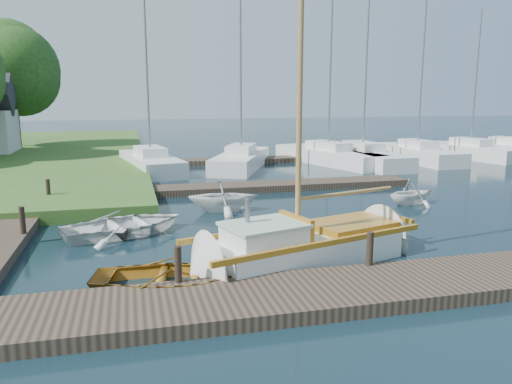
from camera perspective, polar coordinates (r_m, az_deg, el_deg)
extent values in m
plane|color=black|center=(16.33, 0.00, -4.14)|extent=(160.00, 160.00, 0.00)
cube|color=#2F241B|center=(10.86, 8.01, -11.31)|extent=(18.00, 2.20, 0.30)
cube|color=#2F241B|center=(18.22, -26.95, -3.27)|extent=(2.20, 18.00, 0.30)
cube|color=#2F241B|center=(22.93, 0.83, 0.63)|extent=(14.00, 1.60, 0.30)
cube|color=#2F241B|center=(34.47, 9.59, 3.94)|extent=(30.00, 1.60, 0.30)
cylinder|color=black|center=(10.91, -8.90, -8.15)|extent=(0.16, 0.16, 0.80)
cylinder|color=black|center=(12.14, 12.88, -6.32)|extent=(0.16, 0.16, 0.80)
cylinder|color=black|center=(15.99, -25.14, -2.93)|extent=(0.16, 0.16, 0.80)
cylinder|color=black|center=(20.82, -22.66, 0.27)|extent=(0.16, 0.16, 0.80)
cube|color=silver|center=(13.09, 5.44, -6.97)|extent=(5.36, 3.32, 0.90)
cone|color=silver|center=(15.02, 14.94, -4.95)|extent=(1.80, 2.25, 1.96)
cone|color=silver|center=(11.69, -6.51, -9.22)|extent=(1.51, 2.16, 1.96)
cube|color=#996313|center=(13.69, 3.17, -3.92)|extent=(5.99, 1.85, 0.14)
cube|color=#996313|center=(12.23, 8.08, -5.83)|extent=(5.99, 1.85, 0.14)
cube|color=#996313|center=(15.14, 15.97, -2.88)|extent=(0.42, 1.09, 0.14)
cube|color=silver|center=(12.26, 0.93, -4.90)|extent=(2.12, 1.85, 0.44)
cube|color=#ABC5A9|center=(12.19, 0.94, -3.77)|extent=(2.24, 1.97, 0.08)
cube|color=#996313|center=(12.74, 4.59, -3.95)|extent=(0.51, 1.38, 0.60)
cylinder|color=slate|center=(12.21, -0.99, -2.15)|extent=(0.12, 0.12, 0.60)
cube|color=#996313|center=(13.91, 10.84, -3.69)|extent=(2.53, 2.06, 0.20)
cylinder|color=olive|center=(12.36, 5.07, 13.84)|extent=(0.14, 0.14, 8.40)
cylinder|color=olive|center=(13.58, 10.34, -0.13)|extent=(3.10, 0.99, 0.10)
imported|color=#996313|center=(11.45, -9.81, -9.09)|extent=(3.83, 3.07, 0.71)
imported|color=silver|center=(16.06, -14.84, -3.33)|extent=(4.47, 3.83, 0.78)
imported|color=silver|center=(18.62, -3.75, -0.13)|extent=(2.89, 2.59, 1.36)
imported|color=silver|center=(20.72, 17.34, 0.20)|extent=(2.54, 2.32, 1.14)
cube|color=silver|center=(29.21, -11.95, 3.21)|extent=(3.55, 7.93, 0.90)
cube|color=silver|center=(29.12, -12.01, 4.58)|extent=(1.86, 2.89, 0.50)
cylinder|color=slate|center=(29.00, -12.38, 13.74)|extent=(0.12, 0.12, 9.80)
cube|color=silver|center=(29.91, -1.71, 3.62)|extent=(5.27, 8.22, 0.90)
cube|color=silver|center=(29.83, -1.72, 4.95)|extent=(2.42, 3.13, 0.50)
cylinder|color=slate|center=(29.71, -1.77, 14.02)|extent=(0.12, 0.12, 9.92)
cube|color=silver|center=(32.21, 8.23, 4.04)|extent=(4.62, 9.14, 0.90)
cube|color=silver|center=(32.14, 8.27, 5.27)|extent=(2.22, 3.38, 0.50)
cylinder|color=slate|center=(32.05, 8.52, 14.32)|extent=(0.12, 0.12, 10.63)
cube|color=silver|center=(32.41, 12.08, 3.95)|extent=(2.29, 9.22, 0.90)
cube|color=silver|center=(32.34, 12.13, 5.18)|extent=(1.43, 3.23, 0.50)
cylinder|color=slate|center=(32.23, 12.46, 13.36)|extent=(0.12, 0.12, 9.73)
cube|color=silver|center=(34.71, 17.92, 4.11)|extent=(2.24, 8.14, 0.90)
cube|color=silver|center=(34.64, 17.99, 5.26)|extent=(1.42, 2.85, 0.50)
cylinder|color=slate|center=(34.56, 18.49, 13.63)|extent=(0.12, 0.12, 10.62)
cube|color=silver|center=(37.60, 23.27, 4.23)|extent=(3.78, 7.55, 0.90)
cube|color=silver|center=(37.53, 23.35, 5.29)|extent=(1.94, 2.78, 0.50)
cylinder|color=slate|center=(37.42, 23.85, 11.77)|extent=(0.12, 0.12, 8.99)
cylinder|color=#332114|center=(42.11, -25.61, 7.25)|extent=(0.36, 0.36, 3.67)
sphere|color=#1B3A12|center=(42.11, -26.04, 12.37)|extent=(6.73, 6.73, 6.73)
sphere|color=#1B3A12|center=(41.70, -25.38, 11.75)|extent=(5.71, 5.71, 5.71)
sphere|color=#1B3A12|center=(42.62, -26.55, 13.27)|extent=(6.12, 6.12, 6.12)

